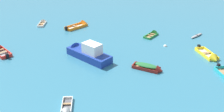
# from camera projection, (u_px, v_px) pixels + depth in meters

# --- Properties ---
(rowboat_orange_distant_center) EXTENTS (3.66, 4.39, 1.40)m
(rowboat_orange_distant_center) POSITION_uv_depth(u_px,v_px,m) (81.00, 25.00, 44.24)
(rowboat_orange_distant_center) COLOR beige
(rowboat_orange_distant_center) RESTS_ON ground_plane
(kayak_grey_far_back) EXTENTS (2.23, 2.71, 0.29)m
(kayak_grey_far_back) POSITION_uv_depth(u_px,v_px,m) (197.00, 36.00, 39.92)
(kayak_grey_far_back) COLOR gray
(kayak_grey_far_back) RESTS_ON ground_plane
(rowboat_white_back_row_left) EXTENTS (1.48, 2.79, 0.84)m
(rowboat_white_back_row_left) POSITION_uv_depth(u_px,v_px,m) (66.00, 110.00, 23.52)
(rowboat_white_back_row_left) COLOR #4C4C51
(rowboat_white_back_row_left) RESTS_ON ground_plane
(rowboat_yellow_outer_right) EXTENTS (2.84, 4.30, 1.26)m
(rowboat_yellow_outer_right) POSITION_uv_depth(u_px,v_px,m) (211.00, 57.00, 33.09)
(rowboat_yellow_outer_right) COLOR beige
(rowboat_yellow_outer_right) RESTS_ON ground_plane
(rowboat_green_center) EXTENTS (2.43, 3.30, 1.03)m
(rowboat_green_center) POSITION_uv_depth(u_px,v_px,m) (154.00, 34.00, 40.60)
(rowboat_green_center) COLOR #99754C
(rowboat_green_center) RESTS_ON ground_plane
(motor_launch_deep_blue_cluster_outer) EXTENTS (7.06, 5.43, 2.63)m
(motor_launch_deep_blue_cluster_outer) POSITION_uv_depth(u_px,v_px,m) (86.00, 52.00, 33.11)
(motor_launch_deep_blue_cluster_outer) COLOR navy
(motor_launch_deep_blue_cluster_outer) RESTS_ON ground_plane
(rowboat_maroon_outer_left) EXTENTS (3.84, 2.17, 1.10)m
(rowboat_maroon_outer_left) POSITION_uv_depth(u_px,v_px,m) (151.00, 68.00, 30.28)
(rowboat_maroon_outer_left) COLOR #99754C
(rowboat_maroon_outer_left) RESTS_ON ground_plane
(rowboat_white_far_right) EXTENTS (1.46, 3.23, 0.91)m
(rowboat_white_far_right) POSITION_uv_depth(u_px,v_px,m) (43.00, 22.00, 45.56)
(rowboat_white_far_right) COLOR #99754C
(rowboat_white_far_right) RESTS_ON ground_plane
(mooring_buoy_central) EXTENTS (0.48, 0.48, 0.48)m
(mooring_buoy_central) POSITION_uv_depth(u_px,v_px,m) (165.00, 46.00, 36.62)
(mooring_buoy_central) COLOR silver
(mooring_buoy_central) RESTS_ON ground_plane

